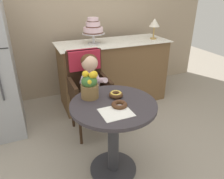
{
  "coord_description": "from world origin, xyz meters",
  "views": [
    {
      "loc": [
        -0.61,
        -1.42,
        1.58
      ],
      "look_at": [
        0.05,
        0.15,
        0.77
      ],
      "focal_mm": 34.63,
      "sensor_mm": 36.0,
      "label": 1
    }
  ],
  "objects": [
    {
      "name": "seated_child",
      "position": [
        -0.0,
        0.6,
        0.68
      ],
      "size": [
        0.27,
        0.32,
        0.73
      ],
      "color": "silver",
      "rests_on": "ground"
    },
    {
      "name": "ground_plane",
      "position": [
        0.0,
        0.0,
        0.0
      ],
      "size": [
        8.0,
        8.0,
        0.0
      ],
      "primitive_type": "plane",
      "color": "gray"
    },
    {
      "name": "tiered_cake_stand",
      "position": [
        0.27,
        1.3,
        1.1
      ],
      "size": [
        0.3,
        0.3,
        0.33
      ],
      "color": "silver",
      "rests_on": "display_counter"
    },
    {
      "name": "donut_front",
      "position": [
        0.02,
        -0.07,
        0.74
      ],
      "size": [
        0.13,
        0.13,
        0.04
      ],
      "color": "#4C2D19",
      "rests_on": "cafe_table"
    },
    {
      "name": "donut_mid",
      "position": [
        0.06,
        0.1,
        0.74
      ],
      "size": [
        0.12,
        0.12,
        0.05
      ],
      "color": "#4C2D19",
      "rests_on": "cafe_table"
    },
    {
      "name": "display_counter",
      "position": [
        0.55,
        1.3,
        0.45
      ],
      "size": [
        1.56,
        0.62,
        0.9
      ],
      "color": "brown",
      "rests_on": "ground"
    },
    {
      "name": "wicker_chair",
      "position": [
        -0.0,
        0.76,
        0.64
      ],
      "size": [
        0.42,
        0.45,
        0.95
      ],
      "rotation": [
        0.0,
        0.0,
        -0.08
      ],
      "color": "#332114",
      "rests_on": "ground"
    },
    {
      "name": "flower_vase",
      "position": [
        -0.14,
        0.17,
        0.84
      ],
      "size": [
        0.15,
        0.15,
        0.24
      ],
      "color": "brown",
      "rests_on": "cafe_table"
    },
    {
      "name": "cafe_table",
      "position": [
        0.0,
        0.0,
        0.51
      ],
      "size": [
        0.72,
        0.72,
        0.72
      ],
      "color": "#332D33",
      "rests_on": "ground"
    },
    {
      "name": "table_lamp",
      "position": [
        1.15,
        1.24,
        1.12
      ],
      "size": [
        0.15,
        0.15,
        0.28
      ],
      "color": "#B28C47",
      "rests_on": "display_counter"
    },
    {
      "name": "paper_napkin",
      "position": [
        -0.04,
        -0.14,
        0.72
      ],
      "size": [
        0.24,
        0.21,
        0.0
      ],
      "primitive_type": "cube",
      "rotation": [
        0.0,
        0.0,
        0.01
      ],
      "color": "white",
      "rests_on": "cafe_table"
    },
    {
      "name": "back_wall",
      "position": [
        0.0,
        1.85,
        1.35
      ],
      "size": [
        4.8,
        0.1,
        2.7
      ],
      "primitive_type": "cube",
      "color": "tan",
      "rests_on": "ground"
    }
  ]
}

